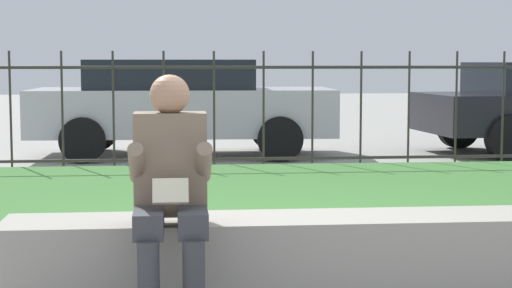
% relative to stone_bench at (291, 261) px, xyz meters
% --- Properties ---
extents(stone_bench, '(3.19, 0.51, 0.46)m').
position_rel_stone_bench_xyz_m(stone_bench, '(0.00, 0.00, 0.00)').
color(stone_bench, gray).
rests_on(stone_bench, ground_plane).
extents(person_seated_reader, '(0.42, 0.73, 1.26)m').
position_rel_stone_bench_xyz_m(person_seated_reader, '(-0.67, -0.29, 0.48)').
color(person_seated_reader, black).
rests_on(person_seated_reader, ground_plane).
extents(grass_berm, '(10.42, 3.31, 0.27)m').
position_rel_stone_bench_xyz_m(grass_berm, '(0.04, 2.35, -0.07)').
color(grass_berm, '#3D7533').
rests_on(grass_berm, ground_plane).
extents(iron_fence, '(8.42, 0.03, 1.43)m').
position_rel_stone_bench_xyz_m(iron_fence, '(0.04, 4.34, 0.55)').
color(iron_fence, '#332D28').
rests_on(iron_fence, ground_plane).
extents(car_parked_center, '(4.21, 1.96, 1.35)m').
position_rel_stone_bench_xyz_m(car_parked_center, '(-0.55, 7.33, 0.52)').
color(car_parked_center, '#B7B7BC').
rests_on(car_parked_center, ground_plane).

